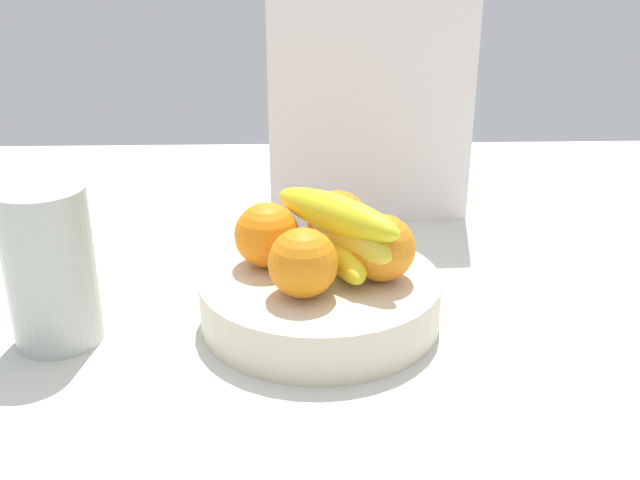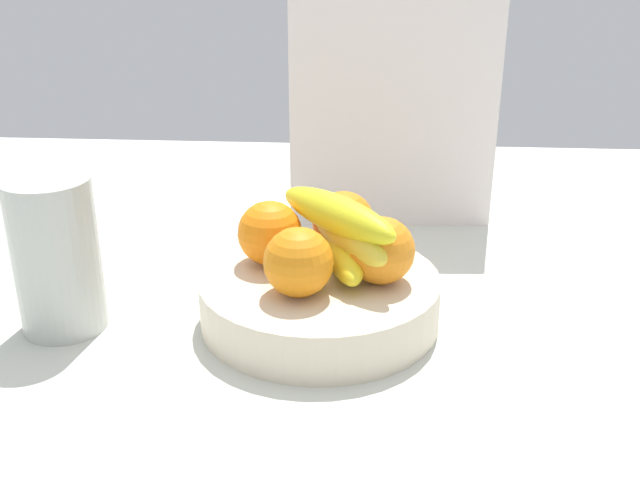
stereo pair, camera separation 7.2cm
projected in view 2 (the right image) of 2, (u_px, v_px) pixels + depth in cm
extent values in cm
cube|color=silver|center=(314.00, 332.00, 81.26)|extent=(180.00, 140.00, 3.00)
cylinder|color=beige|center=(320.00, 297.00, 79.98)|extent=(25.43, 25.43, 5.24)
sphere|color=orange|center=(298.00, 262.00, 73.55)|extent=(7.00, 7.00, 7.00)
sphere|color=orange|center=(381.00, 250.00, 76.17)|extent=(7.00, 7.00, 7.00)
sphere|color=orange|center=(343.00, 222.00, 83.31)|extent=(7.00, 7.00, 7.00)
sphere|color=orange|center=(270.00, 233.00, 80.46)|extent=(7.00, 7.00, 7.00)
ellipsoid|color=yellow|center=(342.00, 248.00, 80.51)|extent=(7.08, 17.45, 4.00)
ellipsoid|color=yellow|center=(346.00, 232.00, 78.99)|extent=(11.50, 16.89, 4.00)
ellipsoid|color=yellow|center=(337.00, 214.00, 77.55)|extent=(14.59, 15.10, 4.00)
cube|color=silver|center=(394.00, 98.00, 99.75)|extent=(28.06, 3.37, 36.00)
cylinder|color=#B9BDB5|center=(56.00, 255.00, 76.38)|extent=(8.79, 8.79, 16.39)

